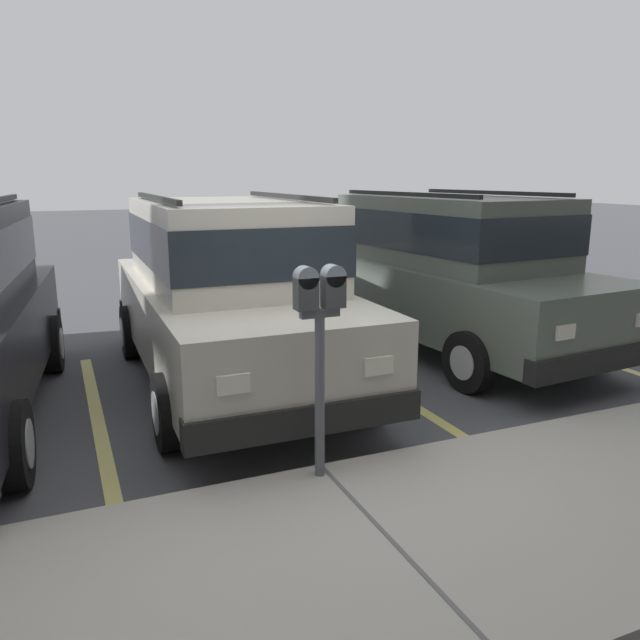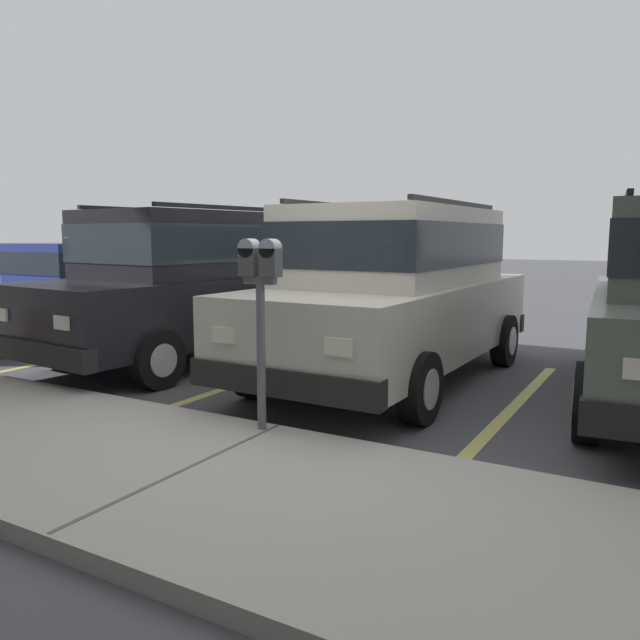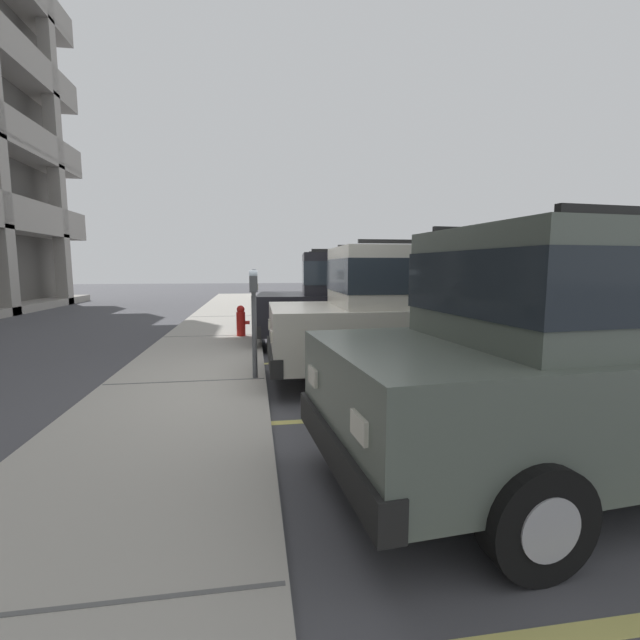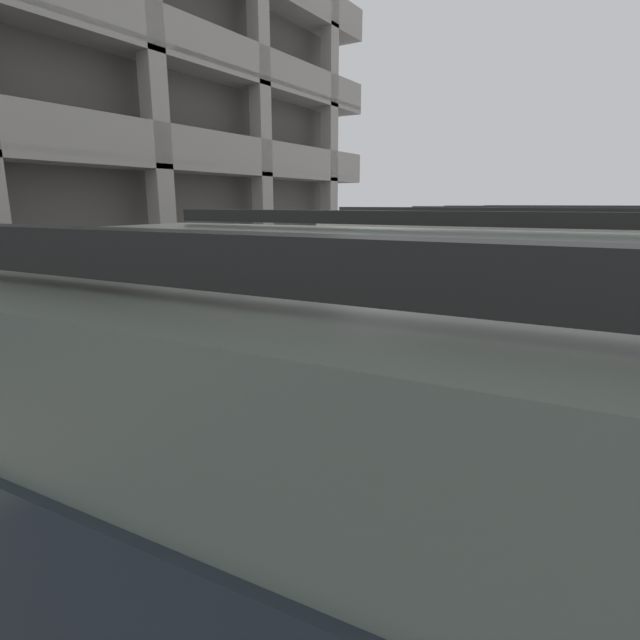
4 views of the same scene
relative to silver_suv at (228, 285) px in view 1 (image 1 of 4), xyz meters
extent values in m
cube|color=#4C4C51|center=(-0.03, 2.25, -1.14)|extent=(80.00, 80.00, 0.10)
cube|color=#ADA89E|center=(-0.03, 3.55, -1.03)|extent=(40.00, 2.20, 0.12)
cube|color=#606060|center=(-0.03, 3.55, -0.97)|extent=(0.03, 2.16, 0.00)
cube|color=#DBD16B|center=(-4.40, 0.85, -1.08)|extent=(0.12, 4.80, 0.01)
cube|color=#DBD16B|center=(-1.48, 0.85, -1.08)|extent=(0.12, 4.80, 0.01)
cube|color=#DBD16B|center=(1.43, 0.85, -1.08)|extent=(0.12, 4.80, 0.01)
cube|color=beige|center=(0.00, 0.02, -0.36)|extent=(1.89, 4.72, 0.80)
cube|color=beige|center=(0.00, -0.03, 0.46)|extent=(1.65, 2.93, 0.84)
cube|color=#232B33|center=(0.00, -0.03, 0.48)|extent=(1.68, 2.96, 0.46)
cube|color=black|center=(0.03, 2.33, -0.64)|extent=(1.88, 0.18, 0.24)
cube|color=black|center=(-0.03, -2.29, -0.64)|extent=(1.88, 0.18, 0.24)
cube|color=silver|center=(0.60, 2.38, -0.28)|extent=(0.24, 0.03, 0.14)
cube|color=silver|center=(-0.54, 2.39, -0.28)|extent=(0.24, 0.03, 0.14)
cylinder|color=black|center=(0.92, 1.47, -0.76)|extent=(0.21, 0.66, 0.66)
cylinder|color=#B2B2B7|center=(0.92, 1.47, -0.76)|extent=(0.22, 0.37, 0.36)
cylinder|color=black|center=(-0.88, 1.49, -0.76)|extent=(0.21, 0.66, 0.66)
cylinder|color=#B2B2B7|center=(-0.88, 1.49, -0.76)|extent=(0.22, 0.37, 0.36)
cylinder|color=black|center=(0.88, -1.45, -0.76)|extent=(0.21, 0.66, 0.66)
cylinder|color=#B2B2B7|center=(0.88, -1.45, -0.76)|extent=(0.22, 0.37, 0.36)
cylinder|color=black|center=(-0.92, -1.42, -0.76)|extent=(0.21, 0.66, 0.66)
cylinder|color=#B2B2B7|center=(-0.92, -1.42, -0.76)|extent=(0.22, 0.37, 0.36)
cube|color=black|center=(0.69, -0.04, 0.92)|extent=(0.08, 2.62, 0.05)
cube|color=black|center=(-0.69, -0.02, 0.92)|extent=(0.08, 2.62, 0.05)
cube|color=#5B665B|center=(-3.00, -0.26, -0.36)|extent=(2.24, 4.84, 0.80)
cube|color=#5B665B|center=(-3.00, -0.31, 0.46)|extent=(1.87, 3.04, 0.84)
cube|color=#232B33|center=(-3.00, -0.31, 0.48)|extent=(1.89, 3.07, 0.46)
cube|color=black|center=(-3.20, 2.04, -0.64)|extent=(1.88, 0.32, 0.24)
cube|color=black|center=(-2.80, -2.56, -0.64)|extent=(1.88, 0.32, 0.24)
cube|color=silver|center=(-2.64, 2.14, -0.28)|extent=(0.24, 0.05, 0.14)
cylinder|color=black|center=(-2.23, 1.27, -0.76)|extent=(0.26, 0.67, 0.66)
cylinder|color=#B2B2B7|center=(-2.23, 1.27, -0.76)|extent=(0.25, 0.38, 0.36)
cylinder|color=black|center=(-4.03, 1.11, -0.76)|extent=(0.26, 0.67, 0.66)
cylinder|color=#B2B2B7|center=(-4.03, 1.11, -0.76)|extent=(0.25, 0.38, 0.36)
cylinder|color=black|center=(-1.98, -1.63, -0.76)|extent=(0.26, 0.67, 0.66)
cylinder|color=#B2B2B7|center=(-1.98, -1.63, -0.76)|extent=(0.25, 0.38, 0.36)
cylinder|color=black|center=(-3.77, -1.79, -0.76)|extent=(0.26, 0.67, 0.66)
cylinder|color=#B2B2B7|center=(-3.77, -1.79, -0.76)|extent=(0.25, 0.38, 0.36)
cube|color=black|center=(-2.31, -0.25, 0.92)|extent=(0.28, 2.62, 0.05)
cube|color=black|center=(-3.68, -0.37, 0.92)|extent=(0.28, 2.62, 0.05)
cylinder|color=black|center=(2.06, 1.70, -0.76)|extent=(0.26, 0.68, 0.66)
cylinder|color=#B2B2B7|center=(2.06, 1.70, -0.76)|extent=(0.25, 0.38, 0.36)
cylinder|color=black|center=(1.79, -1.20, -0.76)|extent=(0.26, 0.68, 0.66)
cylinder|color=#B2B2B7|center=(1.79, -1.20, -0.76)|extent=(0.25, 0.38, 0.36)
cylinder|color=#595B60|center=(0.04, 2.60, -0.38)|extent=(0.07, 0.07, 1.17)
cube|color=#595B60|center=(0.04, 2.60, 0.23)|extent=(0.28, 0.06, 0.06)
cube|color=#424447|center=(-0.06, 2.60, 0.37)|extent=(0.15, 0.11, 0.22)
cylinder|color=#8C99A3|center=(-0.06, 2.60, 0.48)|extent=(0.15, 0.11, 0.15)
cube|color=#B7B293|center=(-0.06, 2.54, 0.33)|extent=(0.08, 0.01, 0.08)
cube|color=#424447|center=(0.14, 2.60, 0.37)|extent=(0.15, 0.11, 0.22)
cylinder|color=#8C99A3|center=(0.14, 2.60, 0.48)|extent=(0.15, 0.11, 0.15)
cube|color=#B7B293|center=(0.14, 2.54, 0.33)|extent=(0.08, 0.01, 0.08)
camera|label=1|loc=(1.66, 6.41, 1.14)|focal=35.00mm
camera|label=2|loc=(-2.79, 6.59, 0.58)|focal=35.00mm
camera|label=3|loc=(-5.98, 2.60, 0.60)|focal=24.00mm
camera|label=4|loc=(-4.02, -0.67, 0.97)|focal=28.00mm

